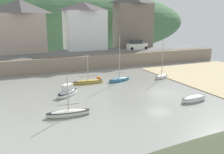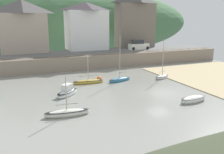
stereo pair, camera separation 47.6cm
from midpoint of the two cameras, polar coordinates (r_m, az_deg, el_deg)
quay_seawall at (r=44.53m, az=-1.05°, el=4.16°), size 48.00×9.40×2.40m
hillside_backdrop at (r=81.02m, az=-8.72°, el=12.52°), size 80.00×44.00×21.02m
waterfront_building_left at (r=48.61m, az=-19.86°, el=11.20°), size 8.56×5.68×9.60m
waterfront_building_centre at (r=50.77m, az=-5.80°, el=11.86°), size 8.16×5.95×9.42m
waterfront_building_right at (r=55.10m, az=5.67°, el=13.25°), size 8.48×4.34×11.75m
church_with_spire at (r=59.04m, az=4.55°, el=14.78°), size 3.00×3.00×14.56m
dinghy_open_wooden at (r=36.77m, az=12.03°, el=0.10°), size 3.16×2.08×5.85m
fishing_boat_green at (r=27.40m, az=18.97°, el=-5.00°), size 3.41×1.32×0.85m
sailboat_tall_mast at (r=34.32m, az=2.21°, el=-0.54°), size 3.76×1.69×6.52m
sailboat_blue_trim at (r=22.72m, az=-9.89°, el=-8.32°), size 4.23×1.45×3.83m
sailboat_white_hull at (r=33.29m, az=-5.17°, el=-1.11°), size 4.35×1.28×4.12m
rowboat_small_beached at (r=28.46m, az=-9.99°, el=-3.54°), size 3.36×3.19×1.52m
parked_car_near_slipway at (r=50.74m, az=6.49°, el=7.34°), size 4.13×1.82×1.95m
mooring_buoy at (r=35.22m, az=-2.62°, el=-0.32°), size 0.63×0.63×0.63m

